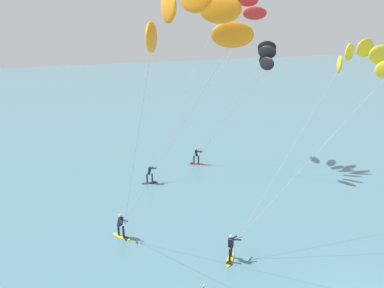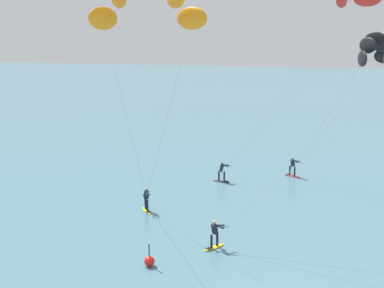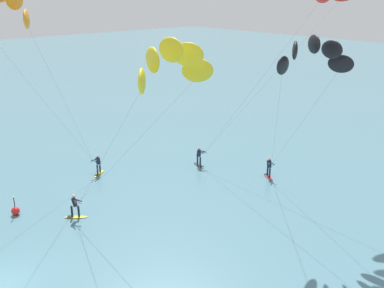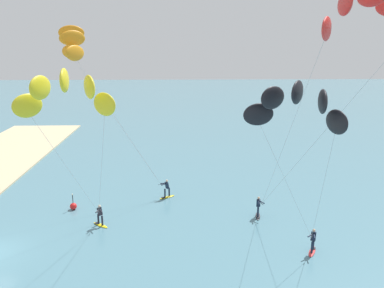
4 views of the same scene
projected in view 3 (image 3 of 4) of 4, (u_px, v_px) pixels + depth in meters
kitesurfer_mid_water at (5, 14)px, 25.51m from camera, size 5.76×9.08×14.63m
kitesurfer_far_out at (164, 73)px, 19.35m from camera, size 10.73×4.70×12.32m
kitesurfer_downwind at (310, 62)px, 25.94m from camera, size 7.73×6.13×11.77m
marker_buoy at (15, 211)px, 28.90m from camera, size 0.56×0.56×1.38m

